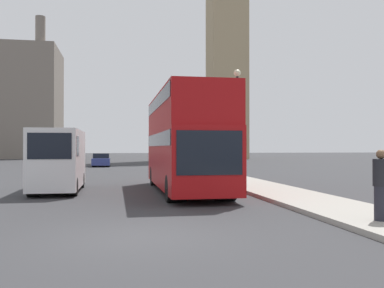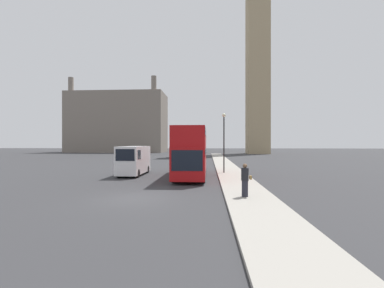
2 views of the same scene
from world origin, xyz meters
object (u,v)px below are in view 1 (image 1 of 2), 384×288
white_van (58,159)px  street_lamp (237,109)px  pedestrian (381,185)px  red_double_decker_bus (185,138)px  parked_sedan (101,160)px

white_van → street_lamp: (8.70, 1.38, 2.52)m
white_van → pedestrian: bearing=-47.8°
white_van → red_double_decker_bus: bearing=-8.8°
red_double_decker_bus → pedestrian: red_double_decker_bus is taller
white_van → street_lamp: size_ratio=0.92×
red_double_decker_bus → white_van: (-5.63, 0.87, -0.97)m
white_van → pedestrian: (9.15, -10.10, -0.44)m
red_double_decker_bus → parked_sedan: size_ratio=2.36×
parked_sedan → white_van: bearing=-92.2°
pedestrian → parked_sedan: 37.30m
red_double_decker_bus → white_van: 5.78m
red_double_decker_bus → white_van: red_double_decker_bus is taller
red_double_decker_bus → parked_sedan: 27.62m
red_double_decker_bus → pedestrian: bearing=-69.1°
pedestrian → street_lamp: (-0.44, 11.48, 2.95)m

